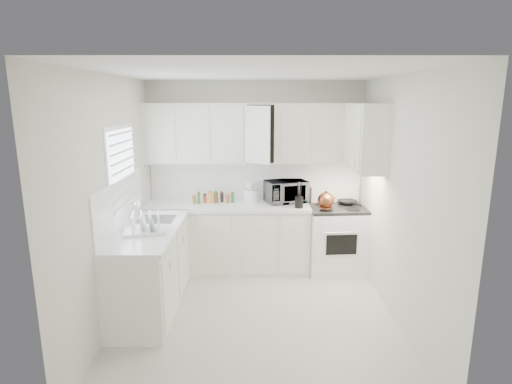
{
  "coord_description": "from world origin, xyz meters",
  "views": [
    {
      "loc": [
        -0.01,
        -4.16,
        2.34
      ],
      "look_at": [
        0.0,
        0.7,
        1.25
      ],
      "focal_mm": 28.81,
      "sensor_mm": 36.0,
      "label": 1
    }
  ],
  "objects_px": {
    "rice_cooker": "(251,194)",
    "microwave": "(286,189)",
    "dish_rack": "(145,222)",
    "stove": "(336,230)",
    "utensil_crock": "(299,195)",
    "tea_kettle": "(326,199)"
  },
  "relations": [
    {
      "from": "rice_cooker",
      "to": "microwave",
      "type": "bearing_deg",
      "value": 8.88
    },
    {
      "from": "rice_cooker",
      "to": "dish_rack",
      "type": "height_order",
      "value": "dish_rack"
    },
    {
      "from": "stove",
      "to": "rice_cooker",
      "type": "height_order",
      "value": "stove"
    },
    {
      "from": "rice_cooker",
      "to": "dish_rack",
      "type": "xyz_separation_m",
      "value": [
        -1.13,
        -1.36,
        0.02
      ]
    },
    {
      "from": "microwave",
      "to": "dish_rack",
      "type": "distance_m",
      "value": 2.1
    },
    {
      "from": "rice_cooker",
      "to": "utensil_crock",
      "type": "xyz_separation_m",
      "value": [
        0.63,
        -0.33,
        0.07
      ]
    },
    {
      "from": "rice_cooker",
      "to": "dish_rack",
      "type": "relative_size",
      "value": 0.48
    },
    {
      "from": "dish_rack",
      "to": "tea_kettle",
      "type": "bearing_deg",
      "value": 14.83
    },
    {
      "from": "rice_cooker",
      "to": "stove",
      "type": "bearing_deg",
      "value": 2.79
    },
    {
      "from": "stove",
      "to": "rice_cooker",
      "type": "xyz_separation_m",
      "value": [
        -1.17,
        0.16,
        0.47
      ]
    },
    {
      "from": "tea_kettle",
      "to": "microwave",
      "type": "bearing_deg",
      "value": 165.95
    },
    {
      "from": "utensil_crock",
      "to": "dish_rack",
      "type": "bearing_deg",
      "value": -149.57
    },
    {
      "from": "tea_kettle",
      "to": "rice_cooker",
      "type": "distance_m",
      "value": 1.04
    },
    {
      "from": "tea_kettle",
      "to": "microwave",
      "type": "height_order",
      "value": "microwave"
    },
    {
      "from": "tea_kettle",
      "to": "rice_cooker",
      "type": "xyz_separation_m",
      "value": [
        -0.99,
        0.32,
        -0.01
      ]
    },
    {
      "from": "stove",
      "to": "microwave",
      "type": "height_order",
      "value": "microwave"
    },
    {
      "from": "stove",
      "to": "utensil_crock",
      "type": "xyz_separation_m",
      "value": [
        -0.53,
        -0.17,
        0.54
      ]
    },
    {
      "from": "rice_cooker",
      "to": "tea_kettle",
      "type": "bearing_deg",
      "value": -7.38
    },
    {
      "from": "tea_kettle",
      "to": "utensil_crock",
      "type": "height_order",
      "value": "utensil_crock"
    },
    {
      "from": "rice_cooker",
      "to": "dish_rack",
      "type": "bearing_deg",
      "value": -119.07
    },
    {
      "from": "microwave",
      "to": "tea_kettle",
      "type": "bearing_deg",
      "value": -50.02
    },
    {
      "from": "tea_kettle",
      "to": "utensil_crock",
      "type": "distance_m",
      "value": 0.36
    }
  ]
}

